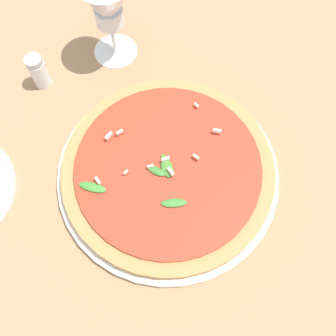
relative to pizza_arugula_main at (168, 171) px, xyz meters
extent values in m
plane|color=#9E7A56|center=(0.01, 0.03, -0.02)|extent=(6.00, 6.00, 0.00)
cylinder|color=silver|center=(0.00, 0.00, -0.01)|extent=(0.37, 0.37, 0.01)
cylinder|color=#B7844C|center=(0.00, 0.00, 0.00)|extent=(0.35, 0.35, 0.02)
cylinder|color=#B73823|center=(0.00, 0.00, 0.02)|extent=(0.30, 0.30, 0.01)
ellipsoid|color=#3E8032|center=(-0.06, -0.02, 0.02)|extent=(0.03, 0.04, 0.01)
ellipsoid|color=#418833|center=(-0.06, 0.10, 0.02)|extent=(0.02, 0.04, 0.01)
ellipsoid|color=#3B7D30|center=(-0.01, 0.02, 0.02)|extent=(0.02, 0.03, 0.01)
ellipsoid|color=#437D30|center=(0.00, 0.00, 0.02)|extent=(0.04, 0.03, 0.01)
ellipsoid|color=#478C33|center=(0.01, 0.01, 0.02)|extent=(0.03, 0.02, 0.01)
cube|color=#EFE5C6|center=(-0.05, 0.10, 0.03)|extent=(0.01, 0.01, 0.01)
cube|color=#EFE5C6|center=(-0.01, -0.01, 0.03)|extent=(0.01, 0.01, 0.01)
cube|color=#EFE5C6|center=(0.04, 0.09, 0.03)|extent=(0.01, 0.01, 0.01)
cube|color=#EFE5C6|center=(0.08, -0.06, 0.03)|extent=(0.01, 0.01, 0.01)
cube|color=#EFE5C6|center=(0.12, -0.02, 0.03)|extent=(0.01, 0.01, 0.00)
cube|color=#EFE5C6|center=(0.02, 0.11, 0.03)|extent=(0.01, 0.01, 0.01)
cube|color=#EFE5C6|center=(-0.03, 0.06, 0.03)|extent=(0.01, 0.01, 0.00)
cube|color=#EFE5C6|center=(-0.01, 0.02, 0.03)|extent=(0.01, 0.01, 0.01)
cube|color=#EFE5C6|center=(0.02, -0.04, 0.03)|extent=(0.01, 0.01, 0.01)
cube|color=#EFE5C6|center=(0.01, 0.01, 0.03)|extent=(0.01, 0.01, 0.01)
cylinder|color=white|center=(0.23, 0.16, -0.02)|extent=(0.08, 0.08, 0.00)
cylinder|color=white|center=(0.23, 0.16, 0.02)|extent=(0.01, 0.01, 0.07)
cone|color=white|center=(0.23, 0.16, 0.10)|extent=(0.09, 0.09, 0.09)
cylinder|color=white|center=(0.23, 0.16, 0.07)|extent=(0.05, 0.05, 0.03)
cylinder|color=silver|center=(0.12, 0.27, 0.01)|extent=(0.03, 0.03, 0.06)
cylinder|color=#B7B7BF|center=(0.12, 0.27, 0.04)|extent=(0.03, 0.03, 0.01)
camera|label=1|loc=(-0.24, -0.06, 0.59)|focal=42.00mm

